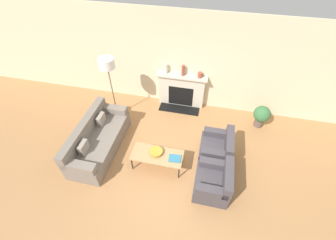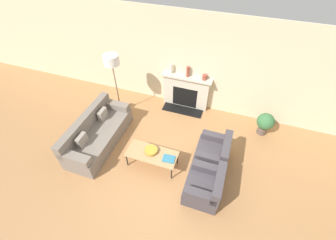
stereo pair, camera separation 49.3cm
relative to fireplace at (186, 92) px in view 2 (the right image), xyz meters
name	(u,v)px [view 2 (the right image)]	position (x,y,z in m)	size (l,w,h in m)	color
ground_plane	(163,172)	(0.20, -2.60, -0.53)	(18.00, 18.00, 0.00)	#A87547
wall_back	(196,64)	(0.20, 0.14, 0.92)	(18.00, 0.06, 2.90)	beige
fireplace	(186,92)	(0.00, 0.00, 0.00)	(1.52, 0.59, 1.09)	beige
couch	(97,134)	(-1.79, -2.26, -0.21)	(0.88, 2.17, 0.85)	slate
armchair_near	(205,186)	(1.25, -2.82, -0.23)	(0.77, 0.87, 0.78)	#423D42
armchair_far	(214,153)	(1.25, -1.86, -0.23)	(0.77, 0.87, 0.78)	#423D42
coffee_table	(152,154)	(-0.14, -2.46, -0.13)	(1.23, 0.55, 0.43)	tan
bowl	(151,150)	(-0.17, -2.42, -0.05)	(0.31, 0.31, 0.09)	#BC8E2D
book	(169,159)	(0.29, -2.48, -0.09)	(0.30, 0.24, 0.02)	teal
floor_lamp	(112,64)	(-1.82, -0.94, 1.14)	(0.42, 0.42, 1.93)	brown
mantel_vase_left	(171,69)	(-0.48, 0.01, 0.71)	(0.08, 0.08, 0.31)	beige
mantel_vase_center_left	(188,72)	(0.02, 0.01, 0.72)	(0.09, 0.09, 0.32)	brown
mantel_vase_center_right	(205,77)	(0.51, 0.01, 0.64)	(0.13, 0.13, 0.16)	brown
potted_plant	(265,123)	(2.40, -0.46, -0.13)	(0.46, 0.46, 0.68)	brown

